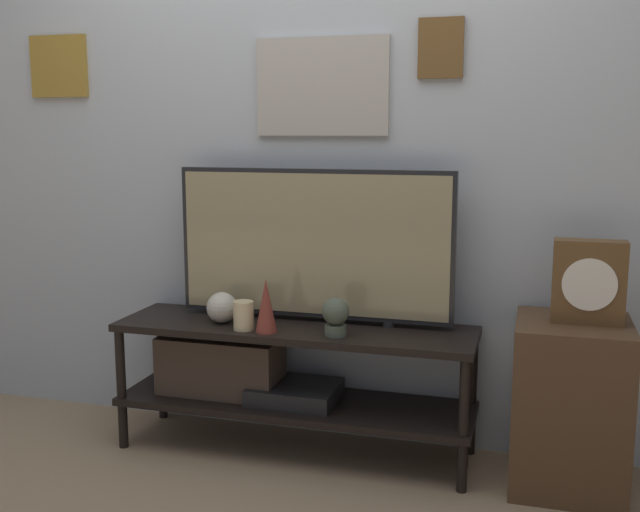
# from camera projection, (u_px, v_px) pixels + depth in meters

# --- Properties ---
(ground_plane) EXTENTS (12.00, 12.00, 0.00)m
(ground_plane) POSITION_uv_depth(u_px,v_px,m) (276.00, 475.00, 2.96)
(ground_plane) COLOR #997F60
(wall_back) EXTENTS (6.40, 0.08, 2.70)m
(wall_back) POSITION_uv_depth(u_px,v_px,m) (312.00, 128.00, 3.21)
(wall_back) COLOR #B2BCC6
(wall_back) RESTS_ON ground_plane
(media_console) EXTENTS (1.50, 0.41, 0.55)m
(media_console) POSITION_uv_depth(u_px,v_px,m) (266.00, 369.00, 3.17)
(media_console) COLOR black
(media_console) RESTS_ON ground_plane
(television) EXTENTS (1.18, 0.05, 0.64)m
(television) POSITION_uv_depth(u_px,v_px,m) (313.00, 244.00, 3.12)
(television) COLOR black
(television) RESTS_ON media_console
(vase_slim_bronze) EXTENTS (0.09, 0.09, 0.22)m
(vase_slim_bronze) POSITION_uv_depth(u_px,v_px,m) (266.00, 305.00, 2.98)
(vase_slim_bronze) COLOR brown
(vase_slim_bronze) RESTS_ON media_console
(vase_round_glass) EXTENTS (0.13, 0.13, 0.13)m
(vase_round_glass) POSITION_uv_depth(u_px,v_px,m) (222.00, 307.00, 3.14)
(vase_round_glass) COLOR beige
(vase_round_glass) RESTS_ON media_console
(candle_jar) EXTENTS (0.08, 0.08, 0.12)m
(candle_jar) POSITION_uv_depth(u_px,v_px,m) (244.00, 316.00, 3.02)
(candle_jar) COLOR beige
(candle_jar) RESTS_ON media_console
(decorative_bust) EXTENTS (0.11, 0.11, 0.15)m
(decorative_bust) POSITION_uv_depth(u_px,v_px,m) (336.00, 315.00, 2.93)
(decorative_bust) COLOR #4C5647
(decorative_bust) RESTS_ON media_console
(side_table) EXTENTS (0.42, 0.43, 0.64)m
(side_table) POSITION_uv_depth(u_px,v_px,m) (570.00, 405.00, 2.83)
(side_table) COLOR #513823
(side_table) RESTS_ON ground_plane
(mantel_clock) EXTENTS (0.26, 0.11, 0.31)m
(mantel_clock) POSITION_uv_depth(u_px,v_px,m) (589.00, 282.00, 2.74)
(mantel_clock) COLOR brown
(mantel_clock) RESTS_ON side_table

